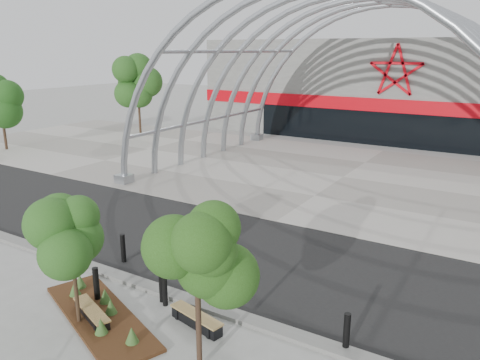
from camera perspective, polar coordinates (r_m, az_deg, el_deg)
ground at (r=14.98m, az=-8.23°, el=-13.21°), size 140.00×140.00×0.00m
road at (r=17.50m, az=-0.86°, el=-8.57°), size 140.00×7.00×0.02m
forecourt at (r=27.82m, az=12.46°, el=0.33°), size 60.00×17.00×0.04m
kerb at (r=14.79m, az=-8.87°, el=-13.39°), size 60.00×0.50×0.12m
arena_building at (r=44.38m, az=20.63°, el=10.54°), size 34.00×15.24×8.00m
vault_canopy at (r=27.82m, az=12.46°, el=0.33°), size 20.80×15.80×20.36m
planting_bed at (r=14.07m, az=-16.70°, el=-15.23°), size 5.13×3.23×0.52m
street_tree_0 at (r=12.92m, az=-19.91°, el=-7.22°), size 1.45×1.45×3.31m
street_tree_1 at (r=10.40m, az=-5.29°, el=-9.37°), size 1.65×1.65×3.91m
bench_0 at (r=13.93m, az=-17.62°, el=-15.37°), size 1.80×0.99×0.37m
bench_1 at (r=13.15m, az=-5.33°, el=-16.64°), size 1.80×0.75×0.37m
bollard_0 at (r=16.91m, az=-14.06°, el=-8.09°), size 0.17×0.17×1.04m
bollard_1 at (r=14.64m, az=-17.11°, el=-12.12°), size 0.17×0.17×1.08m
bollard_2 at (r=14.04m, az=-9.15°, el=-13.14°), size 0.15×0.15×0.95m
bollard_3 at (r=14.24m, az=-9.54°, el=-12.71°), size 0.15×0.15×0.96m
bollard_4 at (r=12.30m, az=12.86°, el=-17.66°), size 0.17×0.17×1.03m
bg_tree_0 at (r=41.48m, az=-12.39°, el=11.77°), size 3.00×3.00×6.45m
bg_tree_2 at (r=38.34m, az=-27.25°, el=8.97°), size 2.55×2.55×5.38m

